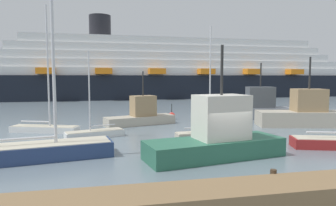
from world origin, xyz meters
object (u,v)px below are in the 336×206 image
object	(u,v)px
sailboat_1	(45,126)
cruise_ship	(174,72)
fishing_boat_3	(258,108)
channel_buoy_2	(172,116)
sailboat_4	(95,133)
fishing_boat_2	(217,136)
sailboat_3	(45,147)
fishing_boat_1	(141,115)
sailboat_2	(205,132)
fishing_boat_0	(305,113)

from	to	relation	value
sailboat_1	cruise_ship	bearing A→B (deg)	82.83
fishing_boat_3	channel_buoy_2	xyz separation A→B (m)	(-8.72, 1.23, -0.78)
sailboat_1	sailboat_4	distance (m)	4.78
sailboat_1	cruise_ship	xyz separation A→B (m)	(18.50, 36.80, 4.71)
fishing_boat_2	channel_buoy_2	distance (m)	14.49
sailboat_3	fishing_boat_2	size ratio (longest dim) A/B	1.73
fishing_boat_1	channel_buoy_2	world-z (taller)	fishing_boat_1
sailboat_4	fishing_boat_2	size ratio (longest dim) A/B	0.78
sailboat_4	channel_buoy_2	bearing A→B (deg)	-150.99
sailboat_3	channel_buoy_2	bearing A→B (deg)	43.78
sailboat_2	fishing_boat_2	size ratio (longest dim) A/B	1.00
sailboat_3	channel_buoy_2	distance (m)	16.11
sailboat_4	sailboat_2	bearing A→B (deg)	151.76
sailboat_2	sailboat_4	distance (m)	7.83
cruise_ship	fishing_boat_2	bearing A→B (deg)	-101.36
fishing_boat_3	channel_buoy_2	bearing A→B (deg)	-177.58
sailboat_3	fishing_boat_1	size ratio (longest dim) A/B	2.07
sailboat_1	fishing_boat_0	size ratio (longest dim) A/B	1.18
sailboat_4	fishing_boat_0	world-z (taller)	sailboat_4
fishing_boat_1	cruise_ship	xyz separation A→B (m)	(10.78, 34.57, 4.30)
fishing_boat_0	fishing_boat_3	world-z (taller)	fishing_boat_0
sailboat_2	sailboat_3	bearing A→B (deg)	-162.94
sailboat_2	sailboat_4	world-z (taller)	sailboat_2
sailboat_4	sailboat_1	bearing A→B (deg)	-54.32
channel_buoy_2	fishing_boat_3	bearing A→B (deg)	-8.03
fishing_boat_0	fishing_boat_2	bearing A→B (deg)	-131.00
sailboat_2	fishing_boat_0	world-z (taller)	sailboat_2
fishing_boat_0	fishing_boat_3	size ratio (longest dim) A/B	1.14
fishing_boat_1	fishing_boat_3	xyz separation A→B (m)	(12.10, 1.39, 0.27)
sailboat_4	channel_buoy_2	size ratio (longest dim) A/B	3.83
sailboat_2	cruise_ship	xyz separation A→B (m)	(6.97, 41.09, 4.82)
fishing_boat_3	sailboat_2	bearing A→B (deg)	-125.88
channel_buoy_2	fishing_boat_2	bearing A→B (deg)	-92.79
sailboat_4	fishing_boat_3	xyz separation A→B (m)	(15.99, 6.48, 0.82)
fishing_boat_1	fishing_boat_2	distance (m)	12.13
cruise_ship	fishing_boat_1	bearing A→B (deg)	-108.77
fishing_boat_3	fishing_boat_0	bearing A→B (deg)	-60.78
sailboat_3	fishing_boat_2	world-z (taller)	sailboat_3
sailboat_1	fishing_boat_3	xyz separation A→B (m)	(19.82, 3.63, 0.68)
fishing_boat_1	fishing_boat_0	bearing A→B (deg)	-31.55
sailboat_2	fishing_boat_0	size ratio (longest dim) A/B	0.95
fishing_boat_0	sailboat_2	bearing A→B (deg)	-151.32
fishing_boat_2	fishing_boat_1	bearing A→B (deg)	92.38
sailboat_2	channel_buoy_2	size ratio (longest dim) A/B	4.92
channel_buoy_2	sailboat_1	bearing A→B (deg)	-156.37
channel_buoy_2	cruise_ship	distance (m)	33.14
fishing_boat_1	channel_buoy_2	xyz separation A→B (m)	(3.38, 2.62, -0.51)
fishing_boat_1	cruise_ship	bearing A→B (deg)	56.08
fishing_boat_0	cruise_ship	xyz separation A→B (m)	(-3.05, 38.26, 4.08)
sailboat_3	fishing_boat_1	distance (m)	12.05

